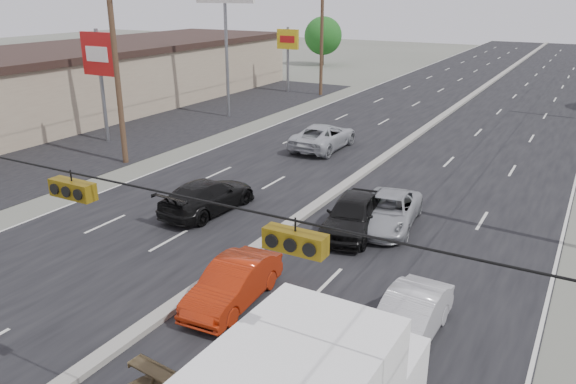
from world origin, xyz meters
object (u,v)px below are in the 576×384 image
object	(u,v)px
pole_sign_mid	(99,60)
tree_left_far	(323,36)
oncoming_far	(324,137)
queue_car_a	(353,215)
oncoming_near	(208,196)
queue_car_b	(408,319)
utility_pole_left_c	(322,38)
queue_car_c	(388,212)
pole_sign_far	(288,45)
red_sedan	(233,284)
utility_pole_left_b	(117,71)

from	to	relation	value
pole_sign_mid	tree_left_far	xyz separation A→B (m)	(-5.00, 42.00, -1.40)
oncoming_far	queue_car_a	bearing A→B (deg)	120.13
queue_car_a	oncoming_near	world-z (taller)	queue_car_a
queue_car_b	tree_left_far	bearing A→B (deg)	119.90
utility_pole_left_c	queue_car_c	bearing A→B (deg)	-58.87
pole_sign_mid	pole_sign_far	distance (m)	22.03
utility_pole_left_c	queue_car_b	distance (m)	39.14
queue_car_b	queue_car_c	distance (m)	8.00
pole_sign_far	red_sedan	size ratio (longest dim) A/B	1.46
utility_pole_left_c	pole_sign_mid	distance (m)	22.46
queue_car_b	oncoming_far	world-z (taller)	oncoming_far
utility_pole_left_c	queue_car_c	world-z (taller)	utility_pole_left_c
queue_car_b	queue_car_c	xyz separation A→B (m)	(-3.20, 7.33, -0.01)
queue_car_a	queue_car_c	world-z (taller)	queue_car_a
oncoming_near	oncoming_far	distance (m)	11.88
utility_pole_left_b	oncoming_near	bearing A→B (deg)	-23.66
oncoming_far	utility_pole_left_c	bearing A→B (deg)	-64.30
tree_left_far	red_sedan	distance (m)	59.45
red_sedan	oncoming_near	size ratio (longest dim) A/B	0.82
utility_pole_left_c	red_sedan	size ratio (longest dim) A/B	2.44
utility_pole_left_c	red_sedan	distance (m)	37.52
oncoming_near	tree_left_far	bearing A→B (deg)	-66.17
queue_car_b	queue_car_c	size ratio (longest dim) A/B	0.85
utility_pole_left_b	red_sedan	xyz separation A→B (m)	(13.90, -9.57, -4.43)
utility_pole_left_b	queue_car_a	size ratio (longest dim) A/B	2.19
oncoming_near	oncoming_far	size ratio (longest dim) A/B	0.91
utility_pole_left_c	pole_sign_far	distance (m)	3.57
pole_sign_mid	pole_sign_far	bearing A→B (deg)	87.40
utility_pole_left_b	red_sedan	distance (m)	17.45
pole_sign_far	oncoming_near	world-z (taller)	pole_sign_far
queue_car_b	pole_sign_far	bearing A→B (deg)	125.70
queue_car_c	oncoming_near	size ratio (longest dim) A/B	0.95
utility_pole_left_b	queue_car_b	bearing A→B (deg)	-24.67
queue_car_a	red_sedan	bearing A→B (deg)	-107.10
pole_sign_mid	queue_car_b	bearing A→B (deg)	-26.51
pole_sign_mid	oncoming_near	size ratio (longest dim) A/B	1.41
pole_sign_mid	pole_sign_far	xyz separation A→B (m)	(1.00, 22.00, -0.71)
queue_car_c	oncoming_near	world-z (taller)	oncoming_near
utility_pole_left_b	oncoming_far	world-z (taller)	utility_pole_left_b
red_sedan	queue_car_c	size ratio (longest dim) A/B	0.87
pole_sign_far	tree_left_far	world-z (taller)	tree_left_far
queue_car_c	oncoming_near	bearing A→B (deg)	-170.14
utility_pole_left_b	pole_sign_far	xyz separation A→B (m)	(-3.50, 25.00, -0.70)
tree_left_far	oncoming_near	bearing A→B (deg)	-69.65
utility_pole_left_c	queue_car_b	world-z (taller)	utility_pole_left_c
utility_pole_left_c	pole_sign_mid	world-z (taller)	utility_pole_left_c
tree_left_far	queue_car_c	xyz separation A→B (m)	(25.50, -46.49, -3.06)
pole_sign_mid	tree_left_far	distance (m)	42.32
pole_sign_mid	utility_pole_left_c	bearing A→B (deg)	78.44
utility_pole_left_c	queue_car_c	xyz separation A→B (m)	(16.00, -26.49, -4.45)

